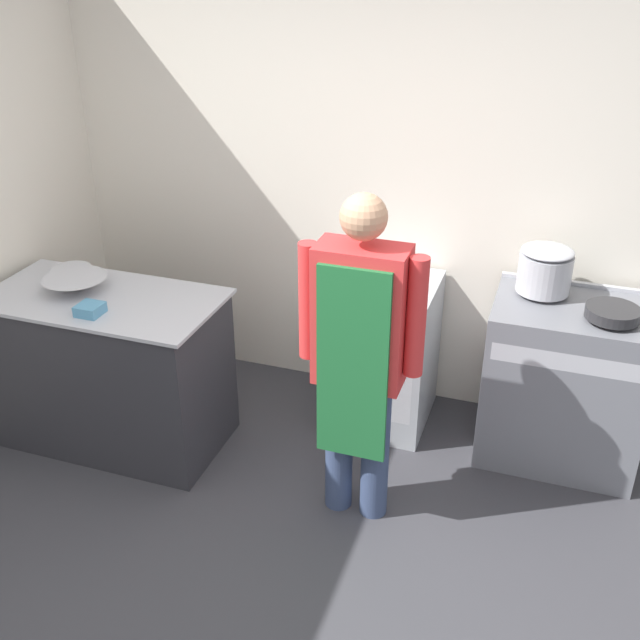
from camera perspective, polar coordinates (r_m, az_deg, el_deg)
ground_plane at (r=3.57m, az=-8.35°, el=-21.68°), size 14.00×14.00×0.00m
wall_back at (r=4.50m, az=2.66°, el=10.29°), size 8.00×0.05×2.70m
prep_counter at (r=4.44m, az=-15.56°, el=-3.64°), size 1.30×0.68×0.92m
stove at (r=4.36m, az=18.07°, el=-4.55°), size 0.84×0.61×0.95m
fridge_unit at (r=4.48m, az=4.75°, el=-2.46°), size 0.59×0.61×0.90m
person_cook at (r=3.48m, az=3.03°, el=-2.11°), size 0.60×0.24×1.71m
mixing_bowl at (r=4.33m, az=-18.12°, el=2.60°), size 0.35×0.35×0.08m
small_bowl at (r=4.51m, az=-18.37°, el=3.43°), size 0.23×0.23×0.06m
plastic_tub at (r=4.04m, az=-17.12°, el=0.78°), size 0.13×0.13×0.06m
stock_pot at (r=4.18m, az=16.77°, el=3.74°), size 0.28×0.28×0.26m
saute_pan at (r=4.04m, az=21.41°, el=0.52°), size 0.27×0.27×0.06m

